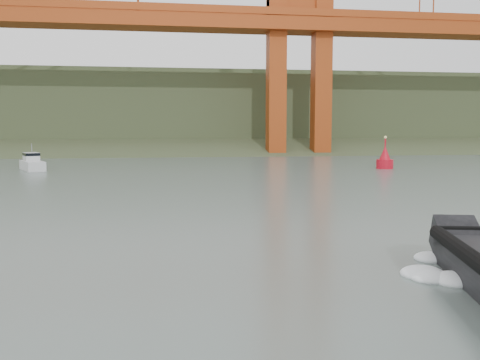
% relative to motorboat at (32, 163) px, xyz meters
% --- Properties ---
extents(ground, '(400.00, 400.00, 0.00)m').
position_rel_motorboat_xyz_m(ground, '(16.51, -48.50, -0.78)').
color(ground, '#51615A').
rests_on(ground, ground).
extents(headlands, '(500.00, 105.36, 27.12)m').
position_rel_motorboat_xyz_m(headlands, '(16.51, 76.99, 6.27)').
color(headlands, '#384728').
rests_on(headlands, ground).
extents(motorboat, '(3.92, 5.95, 3.11)m').
position_rel_motorboat_xyz_m(motorboat, '(0.00, 0.00, 0.00)').
color(motorboat, silver).
rests_on(motorboat, ground).
extents(nav_buoy, '(1.96, 1.96, 4.09)m').
position_rel_motorboat_xyz_m(nav_buoy, '(40.78, -4.38, 0.30)').
color(nav_buoy, '#B70C1D').
rests_on(nav_buoy, ground).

